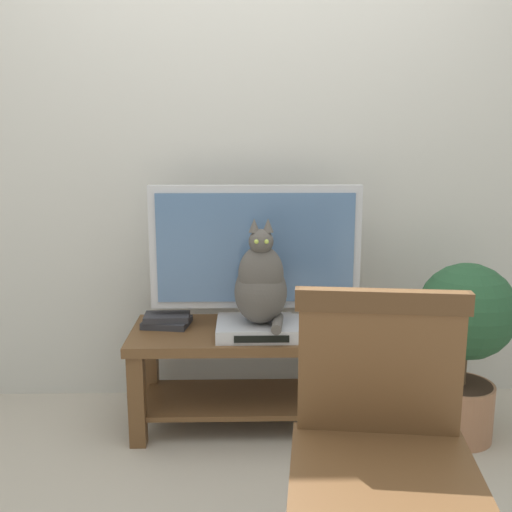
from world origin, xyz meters
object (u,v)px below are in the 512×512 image
(cat, at_px, (261,284))
(book_stack, at_px, (167,320))
(media_box, at_px, (261,329))
(potted_plant, at_px, (465,335))
(tv_stand, at_px, (256,359))
(wooden_chair, at_px, (382,441))
(tv, at_px, (255,252))

(cat, xyz_separation_m, book_stack, (-0.43, 0.15, -0.21))
(media_box, bearing_deg, potted_plant, -4.39)
(tv_stand, bearing_deg, cat, -77.42)
(book_stack, distance_m, potted_plant, 1.33)
(tv_stand, relative_size, wooden_chair, 1.23)
(media_box, xyz_separation_m, cat, (0.00, -0.01, 0.21))
(tv_stand, distance_m, media_box, 0.19)
(tv_stand, relative_size, book_stack, 4.92)
(tv, height_order, media_box, tv)
(wooden_chair, distance_m, book_stack, 1.42)
(media_box, bearing_deg, tv, 97.69)
(tv, bearing_deg, potted_plant, -13.33)
(wooden_chair, bearing_deg, tv_stand, 104.35)
(wooden_chair, bearing_deg, tv, 103.63)
(wooden_chair, bearing_deg, cat, 104.50)
(tv_stand, relative_size, cat, 2.42)
(tv_stand, distance_m, book_stack, 0.45)
(media_box, xyz_separation_m, book_stack, (-0.43, 0.14, -0.00))
(tv_stand, relative_size, media_box, 2.92)
(cat, height_order, wooden_chair, cat)
(tv, xyz_separation_m, media_box, (0.02, -0.15, -0.31))
(cat, bearing_deg, wooden_chair, -75.50)
(media_box, bearing_deg, wooden_chair, -75.59)
(tv_stand, relative_size, potted_plant, 1.42)
(tv_stand, bearing_deg, media_box, -76.41)
(media_box, distance_m, wooden_chair, 1.12)
(tv, distance_m, cat, 0.19)
(potted_plant, bearing_deg, tv, 166.67)
(cat, bearing_deg, tv, 97.51)
(tv_stand, xyz_separation_m, tv, (0.00, 0.06, 0.49))
(wooden_chair, height_order, potted_plant, wooden_chair)
(tv, bearing_deg, tv_stand, -90.02)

